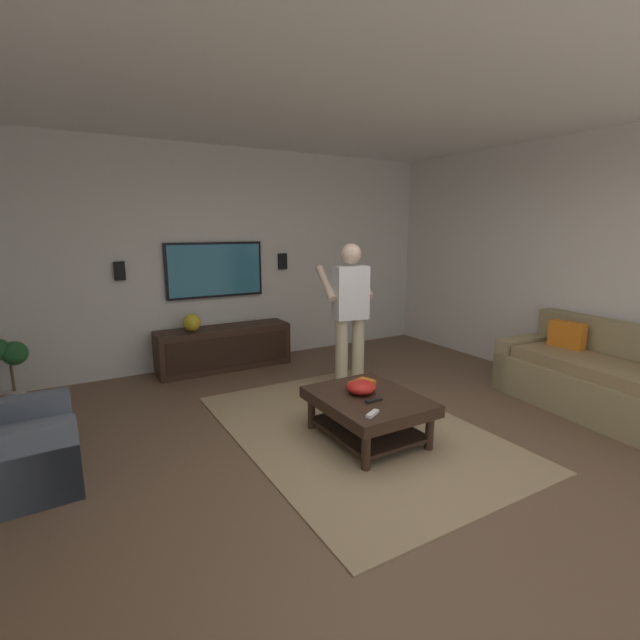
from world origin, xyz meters
TOP-DOWN VIEW (x-y plane):
  - ground_plane at (0.00, 0.00)m, footprint 7.74×7.74m
  - wall_back_tv at (3.27, 0.00)m, footprint 0.10×6.21m
  - wall_side_window at (0.00, -3.06)m, footprint 6.65×0.10m
  - ceiling_slab at (0.00, 0.00)m, footprint 6.65×6.21m
  - area_rug at (0.55, -0.13)m, footprint 2.92×2.01m
  - couch at (-0.30, -2.50)m, footprint 1.98×1.06m
  - armchair at (0.97, 2.50)m, footprint 0.83×0.84m
  - coffee_table at (0.35, -0.13)m, footprint 1.00×0.80m
  - media_console at (2.94, 0.27)m, footprint 0.45×1.70m
  - tv at (3.18, 0.27)m, footprint 0.05×1.27m
  - person_standing at (1.49, -0.70)m, footprint 0.60×0.61m
  - potted_plant_short at (2.80, 2.59)m, footprint 0.25×0.37m
  - bowl at (0.42, -0.11)m, footprint 0.26×0.26m
  - remote_white at (0.00, 0.08)m, footprint 0.11×0.15m
  - remote_black at (0.21, -0.09)m, footprint 0.05×0.15m
  - book at (0.60, -0.24)m, footprint 0.21×0.26m
  - vase_round at (2.91, 0.68)m, footprint 0.22×0.22m
  - wall_speaker_left at (3.19, -0.70)m, footprint 0.06×0.12m
  - wall_speaker_right at (3.19, 1.42)m, footprint 0.06×0.12m

SIDE VIEW (x-z plane):
  - ground_plane at x=0.00m, z-range 0.00..0.00m
  - area_rug at x=0.55m, z-range 0.00..0.01m
  - media_console at x=2.94m, z-range 0.00..0.55m
  - armchair at x=0.97m, z-range -0.13..0.69m
  - coffee_table at x=0.35m, z-range 0.10..0.50m
  - couch at x=-0.30m, z-range -0.12..0.75m
  - remote_white at x=0.00m, z-range 0.40..0.42m
  - remote_black at x=0.21m, z-range 0.40..0.42m
  - book at x=0.60m, z-range 0.40..0.44m
  - bowl at x=0.42m, z-range 0.40..0.52m
  - potted_plant_short at x=2.80m, z-range 0.14..0.86m
  - vase_round at x=2.91m, z-range 0.55..0.77m
  - person_standing at x=1.49m, z-range 0.11..1.75m
  - tv at x=3.18m, z-range 0.91..1.62m
  - wall_speaker_right at x=3.19m, z-range 1.20..1.42m
  - wall_speaker_left at x=3.19m, z-range 1.23..1.45m
  - wall_back_tv at x=3.27m, z-range 0.00..2.83m
  - wall_side_window at x=0.00m, z-range 0.00..2.83m
  - ceiling_slab at x=0.00m, z-range 2.83..2.93m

